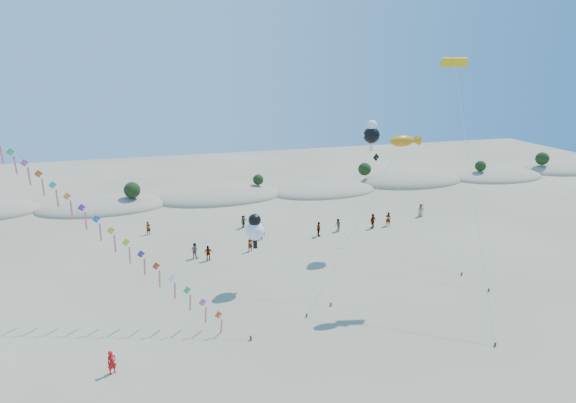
{
  "coord_description": "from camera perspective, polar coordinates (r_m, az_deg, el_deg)",
  "views": [
    {
      "loc": [
        -8.95,
        -23.11,
        19.55
      ],
      "look_at": [
        1.67,
        14.0,
        8.11
      ],
      "focal_mm": 30.0,
      "sensor_mm": 36.0,
      "label": 1
    }
  ],
  "objects": [
    {
      "name": "cartoon_kite_high",
      "position": [
        50.62,
        9.9,
        7.95
      ],
      "size": [
        6.64,
        14.12,
        13.62
      ],
      "color": "#3F2D1E",
      "rests_on": "ground"
    },
    {
      "name": "dark_kite",
      "position": [
        52.12,
        13.12,
        1.35
      ],
      "size": [
        3.84,
        12.54,
        9.59
      ],
      "color": "#3F2D1E",
      "rests_on": "ground"
    },
    {
      "name": "fish_kite",
      "position": [
        40.31,
        13.68,
        6.94
      ],
      "size": [
        10.37,
        2.98,
        13.67
      ],
      "color": "#3F2D1E",
      "rests_on": "ground"
    },
    {
      "name": "flyer_foreground",
      "position": [
        34.57,
        -20.16,
        -17.46
      ],
      "size": [
        0.7,
        0.62,
        1.62
      ],
      "primitive_type": "imported",
      "rotation": [
        0.0,
        0.0,
        0.49
      ],
      "color": "red",
      "rests_on": "ground"
    },
    {
      "name": "parafoil_kite",
      "position": [
        44.1,
        19.19,
        14.79
      ],
      "size": [
        3.89,
        12.53,
        19.71
      ],
      "color": "#3F2D1E",
      "rests_on": "ground"
    },
    {
      "name": "beachgoers",
      "position": [
        55.41,
        0.77,
        -3.25
      ],
      "size": [
        34.72,
        10.0,
        1.82
      ],
      "color": "slate",
      "rests_on": "ground"
    },
    {
      "name": "ground",
      "position": [
        31.56,
        4.4,
        -21.82
      ],
      "size": [
        160.0,
        160.0,
        0.0
      ],
      "primitive_type": "plane",
      "color": "#7B7055",
      "rests_on": "ground"
    },
    {
      "name": "cartoon_kite_low",
      "position": [
        42.05,
        -3.95,
        -3.23
      ],
      "size": [
        5.99,
        6.42,
        6.73
      ],
      "color": "#3F2D1E",
      "rests_on": "ground"
    },
    {
      "name": "dune_ridge",
      "position": [
        71.66,
        -7.34,
        0.63
      ],
      "size": [
        145.3,
        11.49,
        5.57
      ],
      "color": "gray",
      "rests_on": "ground"
    },
    {
      "name": "kite_train",
      "position": [
        41.62,
        -26.61,
        2.08
      ],
      "size": [
        26.41,
        18.41,
        20.58
      ],
      "color": "#3F2D1E",
      "rests_on": "ground"
    }
  ]
}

